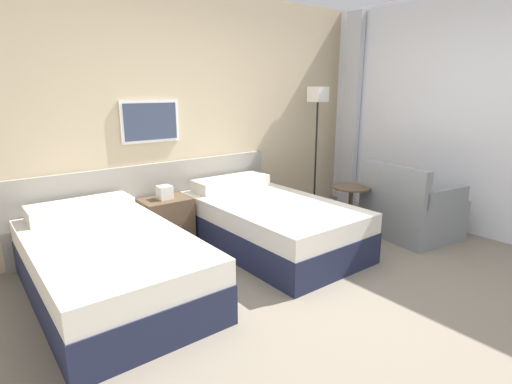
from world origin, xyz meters
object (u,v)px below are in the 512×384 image
object	(u,v)px
bed_near_window	(270,223)
floor_lamp	(317,113)
bed_near_door	(110,264)
side_table	(351,200)
armchair	(410,211)
nightstand	(166,221)

from	to	relation	value
bed_near_window	floor_lamp	size ratio (longest dim) A/B	1.16
bed_near_door	side_table	distance (m)	2.72
armchair	bed_near_door	bearing A→B (deg)	85.41
nightstand	side_table	bearing A→B (deg)	-26.90
bed_near_door	side_table	size ratio (longest dim) A/B	3.52
bed_near_door	bed_near_window	size ratio (longest dim) A/B	1.00
nightstand	floor_lamp	size ratio (longest dim) A/B	0.39
side_table	bed_near_window	bearing A→B (deg)	167.40
bed_near_window	side_table	bearing A→B (deg)	-12.60
bed_near_door	armchair	bearing A→B (deg)	-12.90
floor_lamp	bed_near_door	bearing A→B (deg)	-168.45
side_table	armchair	world-z (taller)	armchair
armchair	floor_lamp	bearing A→B (deg)	15.43
nightstand	bed_near_door	bearing A→B (deg)	-139.46
bed_near_window	nightstand	distance (m)	1.10
bed_near_window	armchair	distance (m)	1.64
armchair	side_table	bearing A→B (deg)	50.31
bed_near_door	nightstand	distance (m)	1.10
nightstand	armchair	size ratio (longest dim) A/B	0.66
bed_near_door	floor_lamp	size ratio (longest dim) A/B	1.16
bed_near_window	floor_lamp	world-z (taller)	floor_lamp
floor_lamp	armchair	xyz separation A→B (m)	(0.17, -1.33, -1.04)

